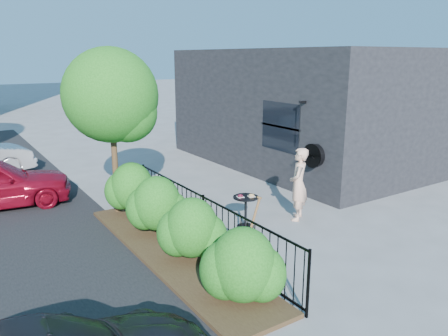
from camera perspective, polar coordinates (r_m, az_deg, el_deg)
ground at (r=9.86m, az=4.95°, el=-8.14°), size 120.00×120.00×0.00m
shop_building at (r=16.22m, az=10.68°, el=7.89°), size 6.22×9.00×4.00m
fence at (r=8.86m, az=-2.69°, el=-6.86°), size 0.05×6.05×1.10m
planting_bed at (r=8.77m, az=-6.66°, el=-10.90°), size 1.30×6.00×0.08m
shrubs at (r=8.63m, az=-6.50°, el=-6.55°), size 1.10×5.60×1.24m
patio_tree at (r=10.52m, az=-14.13°, el=8.47°), size 2.20×2.20×3.94m
cafe_table at (r=9.86m, az=2.86°, el=-4.99°), size 0.58×0.58×0.77m
woman at (r=10.37m, az=9.70°, el=-2.10°), size 0.75×0.72×1.73m
shovel at (r=8.04m, az=3.28°, el=-8.91°), size 0.46×0.18×1.35m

